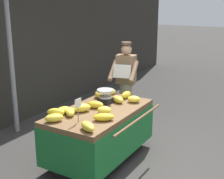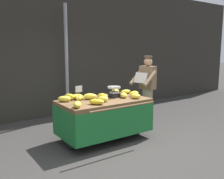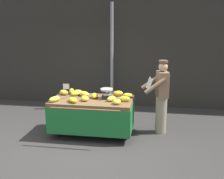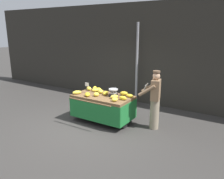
# 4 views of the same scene
# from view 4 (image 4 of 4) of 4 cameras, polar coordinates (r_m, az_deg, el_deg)

# --- Properties ---
(ground_plane) EXTENTS (60.00, 60.00, 0.00)m
(ground_plane) POSITION_cam_4_polar(r_m,az_deg,el_deg) (6.91, -5.60, -9.31)
(ground_plane) COLOR #383533
(back_wall) EXTENTS (16.00, 0.24, 3.78)m
(back_wall) POSITION_cam_4_polar(r_m,az_deg,el_deg) (8.95, 6.30, 8.85)
(back_wall) COLOR #2D2B26
(back_wall) RESTS_ON ground
(street_pole) EXTENTS (0.09, 0.09, 3.07)m
(street_pole) POSITION_cam_4_polar(r_m,az_deg,el_deg) (8.51, 6.24, 6.10)
(street_pole) COLOR gray
(street_pole) RESTS_ON ground
(banana_cart) EXTENTS (1.84, 1.21, 0.85)m
(banana_cart) POSITION_cam_4_polar(r_m,az_deg,el_deg) (7.06, -2.32, -3.26)
(banana_cart) COLOR brown
(banana_cart) RESTS_ON ground
(weighing_scale) EXTENTS (0.28, 0.28, 0.24)m
(weighing_scale) POSITION_cam_4_polar(r_m,az_deg,el_deg) (6.87, 0.33, -0.77)
(weighing_scale) COLOR black
(weighing_scale) RESTS_ON banana_cart
(price_sign) EXTENTS (0.14, 0.01, 0.34)m
(price_sign) POSITION_cam_4_polar(r_m,az_deg,el_deg) (7.24, -6.29, 1.03)
(price_sign) COLOR #997A51
(price_sign) RESTS_ON banana_cart
(banana_bunch_0) EXTENTS (0.26, 0.19, 0.10)m
(banana_bunch_0) POSITION_cam_4_polar(r_m,az_deg,el_deg) (6.82, 4.47, -1.54)
(banana_bunch_0) COLOR yellow
(banana_bunch_0) RESTS_ON banana_cart
(banana_bunch_1) EXTENTS (0.28, 0.24, 0.11)m
(banana_bunch_1) POSITION_cam_4_polar(r_m,az_deg,el_deg) (7.50, -3.40, 0.06)
(banana_bunch_1) COLOR yellow
(banana_bunch_1) RESTS_ON banana_cart
(banana_bunch_2) EXTENTS (0.21, 0.24, 0.11)m
(banana_bunch_2) POSITION_cam_4_polar(r_m,az_deg,el_deg) (6.43, 0.68, -2.47)
(banana_bunch_2) COLOR yellow
(banana_bunch_2) RESTS_ON banana_cart
(banana_bunch_3) EXTENTS (0.28, 0.23, 0.13)m
(banana_bunch_3) POSITION_cam_4_polar(r_m,az_deg,el_deg) (6.99, 2.99, -0.97)
(banana_bunch_3) COLOR gold
(banana_bunch_3) RESTS_ON banana_cart
(banana_bunch_4) EXTENTS (0.24, 0.29, 0.11)m
(banana_bunch_4) POSITION_cam_4_polar(r_m,az_deg,el_deg) (6.68, 0.57, -1.79)
(banana_bunch_4) COLOR yellow
(banana_bunch_4) RESTS_ON banana_cart
(banana_bunch_5) EXTENTS (0.21, 0.29, 0.13)m
(banana_bunch_5) POSITION_cam_4_polar(r_m,az_deg,el_deg) (7.61, -4.35, 0.33)
(banana_bunch_5) COLOR yellow
(banana_bunch_5) RESTS_ON banana_cart
(banana_bunch_6) EXTENTS (0.30, 0.28, 0.12)m
(banana_bunch_6) POSITION_cam_4_polar(r_m,az_deg,el_deg) (7.62, -5.81, 0.27)
(banana_bunch_6) COLOR yellow
(banana_bunch_6) RESTS_ON banana_cart
(banana_bunch_7) EXTENTS (0.32, 0.29, 0.13)m
(banana_bunch_7) POSITION_cam_4_polar(r_m,az_deg,el_deg) (7.24, -2.96, -0.41)
(banana_bunch_7) COLOR yellow
(banana_bunch_7) RESTS_ON banana_cart
(banana_bunch_8) EXTENTS (0.25, 0.13, 0.12)m
(banana_bunch_8) POSITION_cam_4_polar(r_m,az_deg,el_deg) (6.54, 2.76, -2.14)
(banana_bunch_8) COLOR yellow
(banana_bunch_8) RESTS_ON banana_cart
(banana_bunch_9) EXTENTS (0.21, 0.29, 0.11)m
(banana_bunch_9) POSITION_cam_4_polar(r_m,az_deg,el_deg) (7.04, -1.63, -0.91)
(banana_bunch_9) COLOR gold
(banana_bunch_9) RESTS_ON banana_cart
(banana_bunch_10) EXTENTS (0.28, 0.26, 0.11)m
(banana_bunch_10) POSITION_cam_4_polar(r_m,az_deg,el_deg) (7.41, -4.10, -0.16)
(banana_bunch_10) COLOR yellow
(banana_bunch_10) RESTS_ON banana_cart
(banana_bunch_11) EXTENTS (0.31, 0.33, 0.11)m
(banana_bunch_11) POSITION_cam_4_polar(r_m,az_deg,el_deg) (6.95, -6.16, -1.22)
(banana_bunch_11) COLOR gold
(banana_bunch_11) RESTS_ON banana_cart
(banana_bunch_12) EXTENTS (0.26, 0.32, 0.12)m
(banana_bunch_12) POSITION_cam_4_polar(r_m,az_deg,el_deg) (7.20, -8.77, -0.71)
(banana_bunch_12) COLOR yellow
(banana_bunch_12) RESTS_ON banana_cart
(banana_bunch_13) EXTENTS (0.24, 0.26, 0.12)m
(banana_bunch_13) POSITION_cam_4_polar(r_m,az_deg,el_deg) (6.92, -3.94, -1.20)
(banana_bunch_13) COLOR yellow
(banana_bunch_13) RESTS_ON banana_cart
(vendor_person) EXTENTS (0.65, 0.60, 1.71)m
(vendor_person) POSITION_cam_4_polar(r_m,az_deg,el_deg) (6.60, 10.62, -2.54)
(vendor_person) COLOR gray
(vendor_person) RESTS_ON ground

